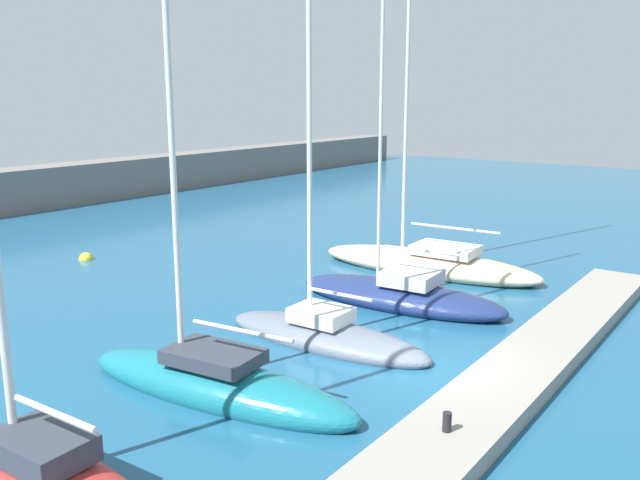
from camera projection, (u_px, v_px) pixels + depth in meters
The scene contains 9 objects.
ground_plane at pixel (431, 373), 18.78m from camera, with size 120.00×120.00×0.00m, color #1E567A.
dock_pier at pixel (506, 385), 17.48m from camera, with size 25.91×2.10×0.46m, color gray.
sailboat_red_nearest at pixel (40, 475), 12.95m from camera, with size 2.35×6.42×13.58m.
sailboat_teal_second at pixel (216, 381), 17.38m from camera, with size 3.03×8.51×14.47m.
sailboat_slate_third at pixel (325, 334), 21.10m from camera, with size 2.32×7.37×12.44m.
sailboat_navy_fourth at pixel (400, 294), 24.89m from camera, with size 3.22×8.35×15.32m.
sailboat_sand_fifth at pixel (428, 261), 29.57m from camera, with size 3.50×10.35×19.87m.
mooring_buoy_yellow at pixel (86, 259), 31.75m from camera, with size 0.66×0.66×0.66m, color yellow.
dock_bollard at pixel (447, 422), 14.58m from camera, with size 0.20×0.20×0.44m, color black.
Camera 1 is at (-16.02, -7.80, 7.67)m, focal length 37.60 mm.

